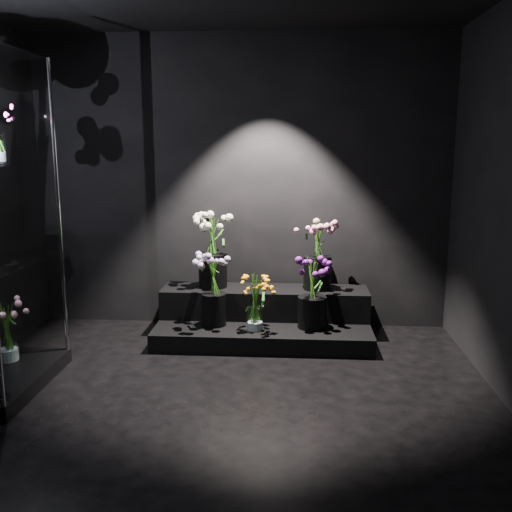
{
  "coord_description": "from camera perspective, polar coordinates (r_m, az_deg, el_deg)",
  "views": [
    {
      "loc": [
        0.53,
        -3.5,
        1.79
      ],
      "look_at": [
        0.2,
        1.2,
        0.85
      ],
      "focal_mm": 40.0,
      "sensor_mm": 36.0,
      "label": 1
    }
  ],
  "objects": [
    {
      "name": "wall_front",
      "position": [
        1.64,
        -14.95,
        -2.82
      ],
      "size": [
        4.0,
        0.0,
        4.0
      ],
      "primitive_type": "plane",
      "rotation": [
        -1.57,
        0.0,
        0.0
      ],
      "color": "black",
      "rests_on": "floor"
    },
    {
      "name": "bouquet_case_base_pink",
      "position": [
        4.86,
        -23.69,
        -6.85
      ],
      "size": [
        0.33,
        0.33,
        0.47
      ],
      "rotation": [
        0.0,
        0.0,
        0.07
      ],
      "color": "white",
      "rests_on": "display_case"
    },
    {
      "name": "bouquet_pink_roses",
      "position": [
        5.33,
        6.21,
        0.71
      ],
      "size": [
        0.39,
        0.39,
        0.67
      ],
      "rotation": [
        0.0,
        0.0,
        -0.02
      ],
      "color": "black",
      "rests_on": "display_riser"
    },
    {
      "name": "bouquet_cream_roses",
      "position": [
        5.4,
        -4.37,
        1.16
      ],
      "size": [
        0.42,
        0.42,
        0.73
      ],
      "rotation": [
        0.0,
        0.0,
        0.11
      ],
      "color": "black",
      "rests_on": "display_riser"
    },
    {
      "name": "display_riser",
      "position": [
        5.37,
        0.8,
        -6.18
      ],
      "size": [
        1.95,
        0.87,
        0.43
      ],
      "color": "black",
      "rests_on": "floor"
    },
    {
      "name": "bouquet_lilac",
      "position": [
        5.12,
        -4.28,
        -2.49
      ],
      "size": [
        0.42,
        0.42,
        0.71
      ],
      "rotation": [
        0.0,
        0.0,
        -0.16
      ],
      "color": "black",
      "rests_on": "display_riser"
    },
    {
      "name": "wall_back",
      "position": [
        5.54,
        -1.53,
        7.24
      ],
      "size": [
        4.0,
        0.0,
        4.0
      ],
      "primitive_type": "plane",
      "rotation": [
        1.57,
        0.0,
        0.0
      ],
      "color": "black",
      "rests_on": "floor"
    },
    {
      "name": "bouquet_purple",
      "position": [
        5.08,
        5.66,
        -3.54
      ],
      "size": [
        0.38,
        0.38,
        0.63
      ],
      "rotation": [
        0.0,
        0.0,
        0.31
      ],
      "color": "black",
      "rests_on": "display_riser"
    },
    {
      "name": "floor",
      "position": [
        3.96,
        -4.26,
        -15.57
      ],
      "size": [
        4.0,
        4.0,
        0.0
      ],
      "primitive_type": "plane",
      "color": "black",
      "rests_on": "ground"
    },
    {
      "name": "bouquet_orange_bells",
      "position": [
        5.0,
        -0.1,
        -4.66
      ],
      "size": [
        0.27,
        0.27,
        0.5
      ],
      "rotation": [
        0.0,
        0.0,
        -0.09
      ],
      "color": "white",
      "rests_on": "display_riser"
    }
  ]
}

